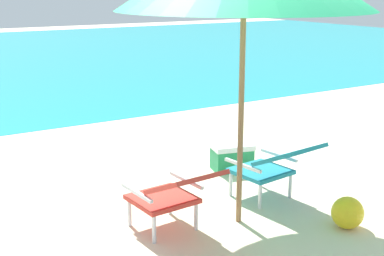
% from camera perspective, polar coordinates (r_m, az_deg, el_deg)
% --- Properties ---
extents(ground_plane, '(40.00, 40.00, 0.00)m').
position_cam_1_polar(ground_plane, '(8.72, -12.68, 0.60)').
color(ground_plane, beige).
extents(lounge_chair_left, '(0.60, 0.91, 0.68)m').
position_cam_1_polar(lounge_chair_left, '(4.62, -2.04, -6.82)').
color(lounge_chair_left, red).
rests_on(lounge_chair_left, ground_plane).
extents(lounge_chair_right, '(0.64, 0.93, 0.68)m').
position_cam_1_polar(lounge_chair_right, '(5.36, 8.74, -3.83)').
color(lounge_chair_right, teal).
rests_on(lounge_chair_right, ground_plane).
extents(beach_ball, '(0.29, 0.29, 0.29)m').
position_cam_1_polar(beach_ball, '(5.04, 16.28, -8.67)').
color(beach_ball, yellow).
rests_on(beach_ball, ground_plane).
extents(cooler_box, '(0.54, 0.43, 0.32)m').
position_cam_1_polar(cooler_box, '(6.32, 4.28, -3.06)').
color(cooler_box, '#1E844C').
rests_on(cooler_box, ground_plane).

